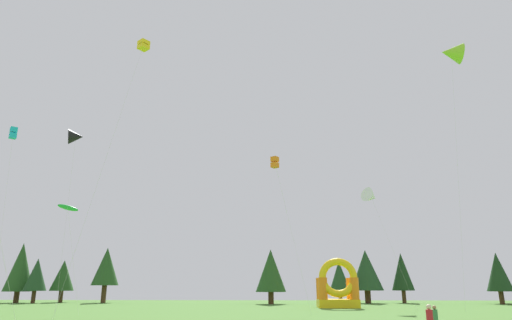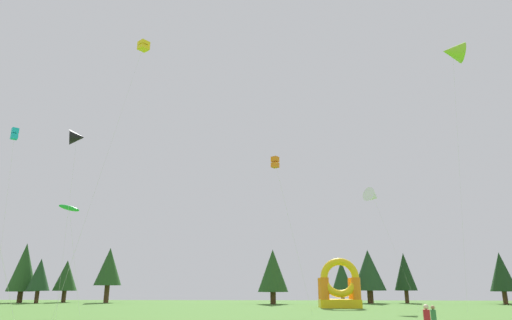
{
  "view_description": "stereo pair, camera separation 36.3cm",
  "coord_description": "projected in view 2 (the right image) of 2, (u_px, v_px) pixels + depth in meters",
  "views": [
    {
      "loc": [
        1.59,
        -30.08,
        2.57
      ],
      "look_at": [
        0.0,
        7.0,
        13.21
      ],
      "focal_mm": 31.03,
      "sensor_mm": 36.0,
      "label": 1
    },
    {
      "loc": [
        1.95,
        -30.07,
        2.57
      ],
      "look_at": [
        0.0,
        7.0,
        13.21
      ],
      "focal_mm": 31.03,
      "sensor_mm": 36.0,
      "label": 2
    }
  ],
  "objects": [
    {
      "name": "tree_row_5",
      "position": [
        342.0,
        276.0,
        69.84
      ],
      "size": [
        3.21,
        3.21,
        6.52
      ],
      "color": "#4C331E",
      "rests_on": "ground_plane"
    },
    {
      "name": "kite_yellow_box",
      "position": [
        143.0,
        47.0,
        39.18
      ],
      "size": [
        3.91,
        4.82,
        23.52
      ],
      "color": "yellow",
      "rests_on": "ground_plane"
    },
    {
      "name": "tree_row_4",
      "position": [
        273.0,
        271.0,
        68.04
      ],
      "size": [
        4.64,
        4.64,
        8.14
      ],
      "color": "#4C331E",
      "rests_on": "ground_plane"
    },
    {
      "name": "kite_green_parafoil",
      "position": [
        69.0,
        208.0,
        42.38
      ],
      "size": [
        2.6,
        2.05,
        10.25
      ],
      "color": "green",
      "rests_on": "ground_plane"
    },
    {
      "name": "kite_lime_delta",
      "position": [
        453.0,
        52.0,
        47.95
      ],
      "size": [
        2.54,
        7.2,
        28.35
      ],
      "color": "#8CD826",
      "rests_on": "ground_plane"
    },
    {
      "name": "person_left_edge",
      "position": [
        434.0,
        318.0,
        23.4
      ],
      "size": [
        0.38,
        0.38,
        1.6
      ],
      "rotation": [
        0.0,
        0.0,
        2.22
      ],
      "color": "silver",
      "rests_on": "ground_plane"
    },
    {
      "name": "tree_row_8",
      "position": [
        501.0,
        272.0,
        67.2
      ],
      "size": [
        3.78,
        3.78,
        7.63
      ],
      "color": "#4C331E",
      "rests_on": "ground_plane"
    },
    {
      "name": "tree_row_0",
      "position": [
        24.0,
        267.0,
        73.86
      ],
      "size": [
        4.58,
        4.58,
        9.62
      ],
      "color": "#4C331E",
      "rests_on": "ground_plane"
    },
    {
      "name": "tree_row_3",
      "position": [
        109.0,
        267.0,
        74.21
      ],
      "size": [
        4.43,
        4.43,
        8.89
      ],
      "color": "#4C331E",
      "rests_on": "ground_plane"
    },
    {
      "name": "kite_orange_box",
      "position": [
        275.0,
        163.0,
        41.33
      ],
      "size": [
        3.76,
        5.34,
        14.28
      ],
      "color": "orange",
      "rests_on": "ground_plane"
    },
    {
      "name": "tree_row_6",
      "position": [
        369.0,
        270.0,
        71.23
      ],
      "size": [
        5.15,
        5.15,
        8.32
      ],
      "color": "#4C331E",
      "rests_on": "ground_plane"
    },
    {
      "name": "tree_row_2",
      "position": [
        66.0,
        276.0,
        75.16
      ],
      "size": [
        3.9,
        3.9,
        6.91
      ],
      "color": "#4C331E",
      "rests_on": "ground_plane"
    },
    {
      "name": "tree_row_9",
      "position": [
        501.0,
        274.0,
        71.36
      ],
      "size": [
        3.14,
        3.14,
        6.83
      ],
      "color": "#4C331E",
      "rests_on": "ground_plane"
    },
    {
      "name": "tree_row_1",
      "position": [
        40.0,
        275.0,
        71.89
      ],
      "size": [
        3.55,
        3.55,
        6.99
      ],
      "color": "#4C331E",
      "rests_on": "ground_plane"
    },
    {
      "name": "kite_white_delta",
      "position": [
        373.0,
        196.0,
        56.66
      ],
      "size": [
        4.66,
        5.54,
        14.83
      ],
      "color": "white",
      "rests_on": "ground_plane"
    },
    {
      "name": "kite_black_delta",
      "position": [
        77.0,
        137.0,
        44.31
      ],
      "size": [
        2.52,
        4.0,
        17.81
      ],
      "color": "black",
      "rests_on": "ground_plane"
    },
    {
      "name": "kite_cyan_box",
      "position": [
        15.0,
        134.0,
        41.09
      ],
      "size": [
        2.38,
        2.51,
        16.78
      ],
      "color": "#19B7CC",
      "rests_on": "ground_plane"
    },
    {
      "name": "inflatable_blue_arch",
      "position": [
        339.0,
        290.0,
        55.6
      ],
      "size": [
        5.02,
        4.01,
        6.04
      ],
      "color": "yellow",
      "rests_on": "ground_plane"
    },
    {
      "name": "tree_row_7",
      "position": [
        405.0,
        272.0,
        72.03
      ],
      "size": [
        3.56,
        3.56,
        7.91
      ],
      "color": "#4C331E",
      "rests_on": "ground_plane"
    }
  ]
}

